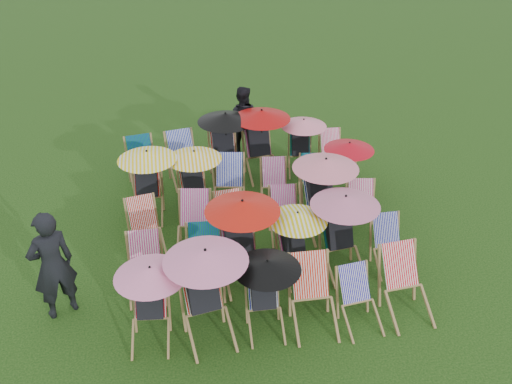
{
  "coord_description": "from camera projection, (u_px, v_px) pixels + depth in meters",
  "views": [
    {
      "loc": [
        -1.43,
        -8.35,
        6.19
      ],
      "look_at": [
        -0.04,
        0.2,
        0.9
      ],
      "focal_mm": 40.0,
      "sensor_mm": 36.0,
      "label": 1
    }
  ],
  "objects": [
    {
      "name": "ground",
      "position": [
        260.0,
        239.0,
        10.45
      ],
      "size": [
        100.0,
        100.0,
        0.0
      ],
      "primitive_type": "plane",
      "color": "black",
      "rests_on": "ground"
    },
    {
      "name": "deckchair_3",
      "position": [
        314.0,
        297.0,
        8.37
      ],
      "size": [
        0.68,
        0.94,
        1.01
      ],
      "rotation": [
        0.0,
        0.0,
        -0.01
      ],
      "color": "olive",
      "rests_on": "ground"
    },
    {
      "name": "deckchair_2",
      "position": [
        265.0,
        295.0,
        8.25
      ],
      "size": [
        0.98,
        1.02,
        1.17
      ],
      "rotation": [
        0.0,
        0.0,
        -0.01
      ],
      "color": "olive",
      "rests_on": "ground"
    },
    {
      "name": "deckchair_29",
      "position": [
        332.0,
        152.0,
        12.55
      ],
      "size": [
        0.57,
        0.77,
        0.81
      ],
      "rotation": [
        0.0,
        0.0,
        -0.04
      ],
      "color": "olive",
      "rests_on": "ground"
    },
    {
      "name": "deckchair_10",
      "position": [
        343.0,
        233.0,
        9.4
      ],
      "size": [
        1.15,
        1.23,
        1.36
      ],
      "rotation": [
        0.0,
        0.0,
        0.13
      ],
      "color": "olive",
      "rests_on": "ground"
    },
    {
      "name": "deckchair_7",
      "position": [
        205.0,
        262.0,
        9.1
      ],
      "size": [
        0.71,
        0.94,
        0.98
      ],
      "rotation": [
        0.0,
        0.0,
        -0.07
      ],
      "color": "olive",
      "rests_on": "ground"
    },
    {
      "name": "person_left",
      "position": [
        52.0,
        265.0,
        8.36
      ],
      "size": [
        0.79,
        0.7,
        1.83
      ],
      "primitive_type": "imported",
      "rotation": [
        0.0,
        0.0,
        3.64
      ],
      "color": "black",
      "rests_on": "ground"
    },
    {
      "name": "deckchair_13",
      "position": [
        194.0,
        224.0,
        10.03
      ],
      "size": [
        0.76,
        0.97,
        0.96
      ],
      "rotation": [
        0.0,
        0.0,
        -0.16
      ],
      "color": "olive",
      "rests_on": "ground"
    },
    {
      "name": "deckchair_22",
      "position": [
        312.0,
        180.0,
        11.44
      ],
      "size": [
        0.68,
        0.86,
        0.85
      ],
      "rotation": [
        0.0,
        0.0,
        -0.17
      ],
      "color": "olive",
      "rests_on": "ground"
    },
    {
      "name": "deckchair_18",
      "position": [
        147.0,
        183.0,
        10.81
      ],
      "size": [
        1.12,
        1.17,
        1.33
      ],
      "rotation": [
        0.0,
        0.0,
        -0.08
      ],
      "color": "olive",
      "rests_on": "ground"
    },
    {
      "name": "deckchair_6",
      "position": [
        146.0,
        268.0,
        9.01
      ],
      "size": [
        0.62,
        0.86,
        0.92
      ],
      "rotation": [
        0.0,
        0.0,
        0.01
      ],
      "color": "olive",
      "rests_on": "ground"
    },
    {
      "name": "deckchair_11",
      "position": [
        390.0,
        245.0,
        9.59
      ],
      "size": [
        0.56,
        0.79,
        0.85
      ],
      "rotation": [
        0.0,
        0.0,
        0.01
      ],
      "color": "olive",
      "rests_on": "ground"
    },
    {
      "name": "deckchair_8",
      "position": [
        242.0,
        240.0,
        9.15
      ],
      "size": [
        1.21,
        1.29,
        1.44
      ],
      "rotation": [
        0.0,
        0.0,
        0.11
      ],
      "color": "olive",
      "rests_on": "ground"
    },
    {
      "name": "deckchair_28",
      "position": [
        301.0,
        145.0,
        12.37
      ],
      "size": [
        0.99,
        1.05,
        1.18
      ],
      "rotation": [
        0.0,
        0.0,
        -0.15
      ],
      "color": "olive",
      "rests_on": "ground"
    },
    {
      "name": "deckchair_21",
      "position": [
        275.0,
        185.0,
        11.27
      ],
      "size": [
        0.64,
        0.84,
        0.87
      ],
      "rotation": [
        0.0,
        0.0,
        -0.08
      ],
      "color": "olive",
      "rests_on": "ground"
    },
    {
      "name": "deckchair_15",
      "position": [
        285.0,
        215.0,
        10.35
      ],
      "size": [
        0.62,
        0.83,
        0.86
      ],
      "rotation": [
        0.0,
        0.0,
        -0.06
      ],
      "color": "olive",
      "rests_on": "ground"
    },
    {
      "name": "deckchair_14",
      "position": [
        232.0,
        221.0,
        10.18
      ],
      "size": [
        0.65,
        0.85,
        0.87
      ],
      "rotation": [
        0.0,
        0.0,
        0.1
      ],
      "color": "olive",
      "rests_on": "ground"
    },
    {
      "name": "deckchair_24",
      "position": [
        143.0,
        164.0,
        11.92
      ],
      "size": [
        0.78,
        0.98,
        0.96
      ],
      "rotation": [
        0.0,
        0.0,
        0.18
      ],
      "color": "olive",
      "rests_on": "ground"
    },
    {
      "name": "deckchair_9",
      "position": [
        296.0,
        244.0,
        9.3
      ],
      "size": [
        0.98,
        1.07,
        1.16
      ],
      "rotation": [
        0.0,
        0.0,
        0.18
      ],
      "color": "olive",
      "rests_on": "ground"
    },
    {
      "name": "deckchair_5",
      "position": [
        407.0,
        286.0,
        8.58
      ],
      "size": [
        0.76,
        0.99,
        1.02
      ],
      "rotation": [
        0.0,
        0.0,
        0.1
      ],
      "color": "olive",
      "rests_on": "ground"
    },
    {
      "name": "deckchair_19",
      "position": [
        194.0,
        181.0,
        10.96
      ],
      "size": [
        1.05,
        1.13,
        1.25
      ],
      "rotation": [
        0.0,
        0.0,
        0.14
      ],
      "color": "olive",
      "rests_on": "ground"
    },
    {
      "name": "deckchair_1",
      "position": [
        206.0,
        293.0,
        8.07
      ],
      "size": [
        1.21,
        1.31,
        1.43
      ],
      "rotation": [
        0.0,
        0.0,
        0.19
      ],
      "color": "olive",
      "rests_on": "ground"
    },
    {
      "name": "deckchair_25",
      "position": [
        184.0,
        159.0,
        12.03
      ],
      "size": [
        0.83,
        1.03,
        1.01
      ],
      "rotation": [
        0.0,
        0.0,
        0.19
      ],
      "color": "olive",
      "rests_on": "ground"
    },
    {
      "name": "deckchair_17",
      "position": [
        362.0,
        210.0,
        10.5
      ],
      "size": [
        0.71,
        0.89,
        0.88
      ],
      "rotation": [
        0.0,
        0.0,
        -0.17
      ],
      "color": "olive",
      "rests_on": "ground"
    },
    {
      "name": "deckchair_20",
      "position": [
        229.0,
        185.0,
        11.17
      ],
      "size": [
        0.79,
        1.0,
        0.98
      ],
      "rotation": [
        0.0,
        0.0,
        -0.17
      ],
      "color": "olive",
      "rests_on": "ground"
    },
    {
      "name": "deckchair_23",
      "position": [
        346.0,
        170.0,
        11.41
      ],
      "size": [
        1.0,
        1.06,
        1.18
      ],
      "rotation": [
        0.0,
        0.0,
        -0.21
      ],
      "color": "olive",
      "rests_on": "ground"
    },
    {
      "name": "deckchair_12",
      "position": [
        146.0,
        228.0,
        9.98
      ],
      "size": [
        0.74,
        0.92,
        0.89
      ],
      "rotation": [
        0.0,
        0.0,
        0.2
      ],
      "color": "olive",
      "rests_on": "ground"
    },
    {
      "name": "deckchair_26",
      "position": [
        225.0,
        144.0,
        12.11
      ],
      "size": [
        1.18,
        1.23,
        1.4
      ],
      "rotation": [
        0.0,
        0.0,
        0.02
      ],
      "color": "olive",
      "rests_on": "ground"
    },
    {
      "name": "deckchair_27",
      "position": [
        261.0,
        142.0,
        12.17
      ],
      "size": [
        1.22,
        1.3,
        1.44
      ],
      "rotation": [
        0.0,
        0.0,
        0.11
      ],
      "color": "olive",
      "rests_on": "ground"
    },
    {
      "name": "deckchair_4",
      "position": [
        360.0,
        301.0,
        8.42
      ],
      "size": [
        0.66,
        0.85,
        0.85
      ],
      "rotation": [
        0.0,
        0.0,
        0.14
      ],
      "color": "olive",
      "rests_on": "ground"
    },
    {
      "name": "deckchair_0",
      "position": [
        150.0,
        304.0,
        8.05
      ],
      "size": [
        1.03,
        1.08,
        1.22
      ],
      "rotation": [
        0.0,
        0.0,
        -0.1
      ],
      "color": "olive",
      "rests_on": "ground"
    },
    {
      "name": "person_rear",
      "position": [
        242.0,
        119.0,
        13.08
      ],
      "size": [
        0.92,
        0.81,
        1.59
      ],
      "primitive_type": "imported",
      "rotation": [
        0.0,
        0.0,
        2.82
      ],
      "color": "black",
      "rests_on": "ground"
    },
    {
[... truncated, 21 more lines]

